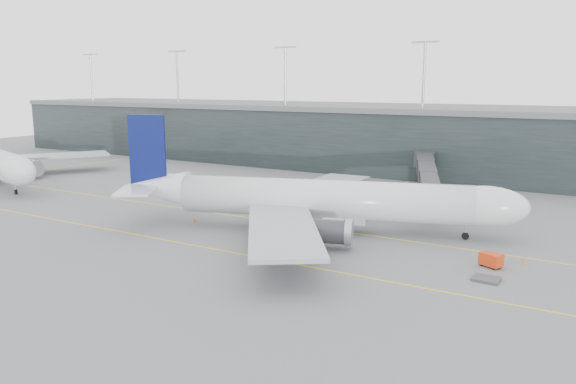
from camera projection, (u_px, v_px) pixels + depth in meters
The scene contains 17 objects.
ground at pixel (293, 217), 87.46m from camera, with size 320.00×320.00×0.00m, color slate.
taxiline_a at pixel (279, 222), 84.08m from camera, with size 160.00×0.25×0.02m, color yellow.
taxiline_b at pixel (213, 249), 70.56m from camera, with size 160.00×0.25×0.02m, color yellow.
taxiline_lead_main at pixel (371, 198), 101.87m from camera, with size 0.25×60.00×0.02m, color yellow.
taxiline_lead_adj at pixel (76, 166), 141.80m from camera, with size 0.25×60.00×0.02m, color yellow.
terminal at pixel (413, 138), 135.04m from camera, with size 240.00×36.00×29.00m.
main_aircraft at pixel (320, 200), 78.21m from camera, with size 55.76×51.35×16.01m.
jet_bridge at pixel (439, 173), 97.93m from camera, with size 17.30×44.95×6.79m.
gse_cart at pixel (491, 259), 63.46m from camera, with size 2.78×2.35×1.62m.
baggage_dolly at pixel (486, 279), 59.27m from camera, with size 2.79×2.24×0.28m, color #3B3A3F.
uld_a at pixel (295, 197), 98.31m from camera, with size 2.19×1.92×1.70m.
uld_b at pixel (304, 197), 97.94m from camera, with size 2.52×2.28×1.88m.
uld_c at pixel (324, 200), 94.89m from camera, with size 2.39×2.02×1.97m.
cone_nose at pixel (524, 262), 64.48m from camera, with size 0.39×0.39×0.62m, color orange.
cone_wing_stbd at pixel (285, 257), 66.09m from camera, with size 0.44×0.44×0.70m, color orange.
cone_wing_port at pixel (368, 209), 91.25m from camera, with size 0.46×0.46×0.73m, color #E25D0C.
cone_tail at pixel (195, 220), 84.28m from camera, with size 0.44×0.44×0.70m, color #E73F0C.
Camera 1 is at (42.66, -73.66, 20.49)m, focal length 35.00 mm.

